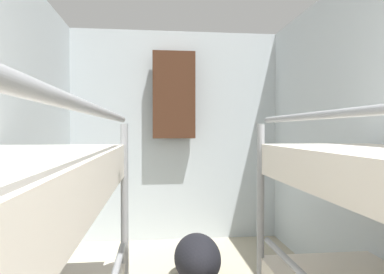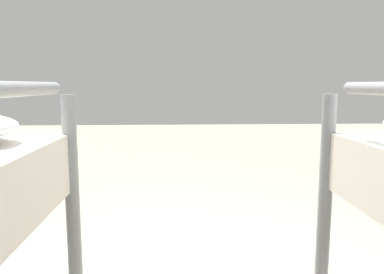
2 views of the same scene
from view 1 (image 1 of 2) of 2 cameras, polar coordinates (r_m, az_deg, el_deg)
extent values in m
cube|color=silver|center=(3.72, -2.72, 0.22)|extent=(2.33, 0.06, 2.25)
cylinder|color=gray|center=(2.08, -11.16, -14.93)|extent=(0.04, 0.04, 1.22)
cylinder|color=gray|center=(1.06, -15.61, 4.21)|extent=(0.03, 1.63, 0.03)
cylinder|color=gray|center=(2.16, 11.34, -14.26)|extent=(0.04, 0.04, 1.22)
cylinder|color=gray|center=(1.23, 24.88, 3.73)|extent=(0.03, 1.63, 0.03)
ellipsoid|color=black|center=(2.84, 0.91, -19.51)|extent=(0.36, 0.53, 0.36)
cube|color=#472819|center=(3.59, -3.05, 6.98)|extent=(0.44, 0.12, 0.90)
camera|label=2|loc=(1.30, 7.82, 4.08)|focal=35.00mm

